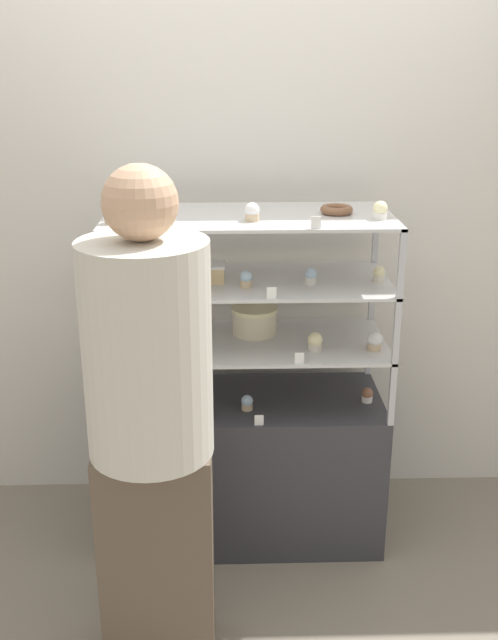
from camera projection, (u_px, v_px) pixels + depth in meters
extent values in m
plane|color=gray|center=(249.00, 527.00, 3.39)|extent=(20.00, 20.00, 0.00)
cube|color=silver|center=(246.00, 225.00, 3.32)|extent=(8.00, 0.05, 2.60)
cube|color=#333338|center=(249.00, 465.00, 3.28)|extent=(1.12, 0.52, 0.64)
cube|color=#B7B7BC|center=(124.00, 349.00, 3.34)|extent=(0.02, 0.02, 0.26)
cube|color=#B7B7BC|center=(369.00, 347.00, 3.37)|extent=(0.02, 0.02, 0.26)
cube|color=#B7B7BC|center=(108.00, 398.00, 2.87)|extent=(0.02, 0.02, 0.26)
cube|color=#B7B7BC|center=(392.00, 394.00, 2.90)|extent=(0.02, 0.02, 0.26)
cube|color=silver|center=(249.00, 342.00, 3.08)|extent=(1.12, 0.52, 0.01)
cube|color=#B7B7BC|center=(121.00, 293.00, 3.25)|extent=(0.02, 0.02, 0.26)
cube|color=#B7B7BC|center=(372.00, 291.00, 3.28)|extent=(0.02, 0.02, 0.26)
cube|color=#B7B7BC|center=(104.00, 334.00, 2.78)|extent=(0.02, 0.02, 0.26)
cube|color=#B7B7BC|center=(397.00, 331.00, 2.82)|extent=(0.02, 0.02, 0.26)
cube|color=silver|center=(249.00, 281.00, 2.99)|extent=(1.12, 0.52, 0.01)
cube|color=#B7B7BC|center=(117.00, 234.00, 3.16)|extent=(0.02, 0.02, 0.26)
cube|color=#B7B7BC|center=(376.00, 233.00, 3.19)|extent=(0.02, 0.02, 0.26)
cube|color=#B7B7BC|center=(99.00, 266.00, 2.69)|extent=(0.02, 0.02, 0.26)
cube|color=#B7B7BC|center=(402.00, 264.00, 2.73)|extent=(0.02, 0.02, 0.26)
cube|color=silver|center=(249.00, 217.00, 2.90)|extent=(1.12, 0.52, 0.01)
cylinder|color=beige|center=(254.00, 322.00, 3.15)|extent=(0.19, 0.19, 0.10)
cylinder|color=#F4EAB2|center=(255.00, 309.00, 3.13)|extent=(0.19, 0.19, 0.02)
cube|color=#DBBC84|center=(196.00, 273.00, 2.97)|extent=(0.22, 0.12, 0.06)
cube|color=white|center=(196.00, 265.00, 2.96)|extent=(0.23, 0.13, 0.01)
cylinder|color=#CCB28C|center=(122.00, 410.00, 3.03)|extent=(0.05, 0.05, 0.03)
sphere|color=silver|center=(122.00, 405.00, 3.02)|extent=(0.05, 0.05, 0.05)
cylinder|color=#CCB28C|center=(247.00, 407.00, 3.07)|extent=(0.05, 0.05, 0.03)
sphere|color=silver|center=(247.00, 401.00, 3.06)|extent=(0.05, 0.05, 0.05)
cylinder|color=white|center=(367.00, 399.00, 3.14)|extent=(0.05, 0.05, 0.03)
sphere|color=#8C5B42|center=(367.00, 393.00, 3.13)|extent=(0.05, 0.05, 0.05)
cube|color=white|center=(259.00, 420.00, 2.93)|extent=(0.04, 0.00, 0.04)
cylinder|color=white|center=(122.00, 345.00, 3.00)|extent=(0.06, 0.06, 0.03)
sphere|color=white|center=(121.00, 338.00, 2.99)|extent=(0.06, 0.06, 0.06)
cylinder|color=#CCB28C|center=(183.00, 349.00, 2.96)|extent=(0.06, 0.06, 0.03)
sphere|color=silver|center=(183.00, 342.00, 2.95)|extent=(0.06, 0.06, 0.06)
cylinder|color=beige|center=(315.00, 347.00, 2.98)|extent=(0.06, 0.06, 0.03)
sphere|color=#F4EAB2|center=(315.00, 339.00, 2.97)|extent=(0.06, 0.06, 0.06)
cylinder|color=#CCB28C|center=(374.00, 346.00, 2.98)|extent=(0.06, 0.06, 0.03)
sphere|color=white|center=(375.00, 339.00, 2.97)|extent=(0.06, 0.06, 0.06)
cube|color=white|center=(299.00, 358.00, 2.85)|extent=(0.04, 0.00, 0.04)
cylinder|color=white|center=(118.00, 285.00, 2.88)|extent=(0.04, 0.04, 0.03)
sphere|color=silver|center=(117.00, 278.00, 2.87)|extent=(0.05, 0.05, 0.05)
cylinder|color=#CCB28C|center=(246.00, 284.00, 2.89)|extent=(0.04, 0.04, 0.03)
sphere|color=silver|center=(246.00, 277.00, 2.88)|extent=(0.05, 0.05, 0.05)
cylinder|color=white|center=(311.00, 281.00, 2.93)|extent=(0.04, 0.04, 0.03)
sphere|color=silver|center=(311.00, 274.00, 2.92)|extent=(0.05, 0.05, 0.05)
cylinder|color=beige|center=(378.00, 279.00, 2.95)|extent=(0.04, 0.04, 0.03)
sphere|color=#F4EAB2|center=(379.00, 272.00, 2.95)|extent=(0.05, 0.05, 0.05)
cube|color=white|center=(272.00, 293.00, 2.76)|extent=(0.04, 0.00, 0.04)
cylinder|color=#CCB28C|center=(112.00, 220.00, 2.75)|extent=(0.05, 0.05, 0.03)
sphere|color=#E5996B|center=(111.00, 212.00, 2.74)|extent=(0.06, 0.06, 0.06)
cylinder|color=#CCB28C|center=(252.00, 217.00, 2.80)|extent=(0.05, 0.05, 0.03)
sphere|color=white|center=(252.00, 210.00, 2.79)|extent=(0.06, 0.06, 0.06)
cylinder|color=white|center=(380.00, 216.00, 2.82)|extent=(0.05, 0.05, 0.03)
sphere|color=#F4EAB2|center=(380.00, 208.00, 2.81)|extent=(0.06, 0.06, 0.06)
cube|color=white|center=(316.00, 223.00, 2.67)|extent=(0.04, 0.00, 0.04)
torus|color=brown|center=(337.00, 210.00, 2.92)|extent=(0.13, 0.13, 0.03)
cube|color=brown|center=(157.00, 552.00, 2.58)|extent=(0.38, 0.21, 0.80)
cylinder|color=beige|center=(147.00, 351.00, 2.32)|extent=(0.40, 0.40, 0.70)
sphere|color=tan|center=(140.00, 203.00, 2.16)|extent=(0.23, 0.23, 0.23)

